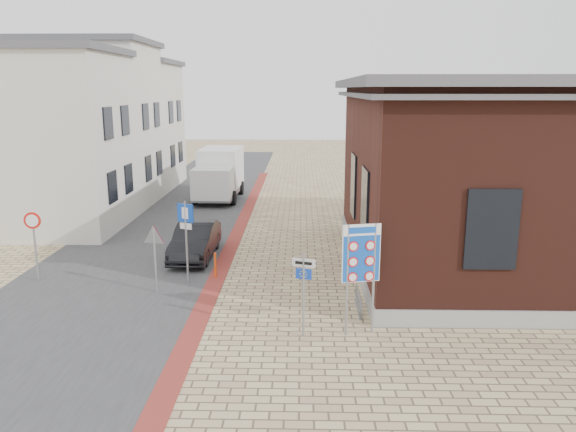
% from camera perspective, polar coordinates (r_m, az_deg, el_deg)
% --- Properties ---
extents(ground, '(120.00, 120.00, 0.00)m').
position_cam_1_polar(ground, '(15.07, -2.33, -12.55)').
color(ground, tan).
rests_on(ground, ground).
extents(road_strip, '(7.00, 60.00, 0.02)m').
position_cam_1_polar(road_strip, '(30.01, -11.03, 0.15)').
color(road_strip, '#38383A').
rests_on(road_strip, ground).
extents(curb_strip, '(0.60, 40.00, 0.02)m').
position_cam_1_polar(curb_strip, '(24.63, -5.51, -2.42)').
color(curb_strip, maroon).
rests_on(curb_strip, ground).
extents(brick_building, '(13.00, 13.00, 6.80)m').
position_cam_1_polar(brick_building, '(22.32, 22.62, 4.17)').
color(brick_building, gray).
rests_on(brick_building, ground).
extents(townhouse_near, '(7.40, 6.40, 8.30)m').
position_cam_1_polar(townhouse_near, '(28.32, -23.72, 7.09)').
color(townhouse_near, beige).
rests_on(townhouse_near, ground).
extents(townhouse_mid, '(7.40, 6.40, 9.10)m').
position_cam_1_polar(townhouse_mid, '(33.82, -19.52, 8.87)').
color(townhouse_mid, beige).
rests_on(townhouse_mid, ground).
extents(townhouse_far, '(7.40, 6.40, 8.30)m').
position_cam_1_polar(townhouse_far, '(39.50, -16.40, 8.95)').
color(townhouse_far, beige).
rests_on(townhouse_far, ground).
extents(bike_rack, '(0.08, 1.80, 0.60)m').
position_cam_1_polar(bike_rack, '(17.05, 7.17, -8.59)').
color(bike_rack, slate).
rests_on(bike_rack, ground).
extents(sedan, '(1.47, 4.09, 1.34)m').
position_cam_1_polar(sedan, '(22.18, -9.40, -2.49)').
color(sedan, black).
rests_on(sedan, ground).
extents(box_truck, '(2.56, 5.74, 2.97)m').
position_cam_1_polar(box_truck, '(33.72, -7.01, 4.30)').
color(box_truck, slate).
rests_on(box_truck, ground).
extents(border_sign, '(1.02, 0.28, 3.05)m').
position_cam_1_polar(border_sign, '(14.81, 7.44, -4.00)').
color(border_sign, gray).
rests_on(border_sign, ground).
extents(essen_sign, '(0.61, 0.21, 2.30)m').
position_cam_1_polar(essen_sign, '(14.74, 1.60, -6.78)').
color(essen_sign, gray).
rests_on(essen_sign, ground).
extents(parking_sign, '(0.58, 0.29, 2.82)m').
position_cam_1_polar(parking_sign, '(19.04, -10.33, -1.10)').
color(parking_sign, gray).
rests_on(parking_sign, ground).
extents(yield_sign, '(0.78, 0.18, 2.20)m').
position_cam_1_polar(yield_sign, '(18.35, -13.44, -2.68)').
color(yield_sign, gray).
rests_on(yield_sign, ground).
extents(speed_sign, '(0.57, 0.07, 2.43)m').
position_cam_1_polar(speed_sign, '(20.78, -24.40, -1.78)').
color(speed_sign, gray).
rests_on(speed_sign, ground).
extents(bollard, '(0.08, 0.08, 0.91)m').
position_cam_1_polar(bollard, '(19.76, -7.39, -4.99)').
color(bollard, '#EF470C').
rests_on(bollard, ground).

